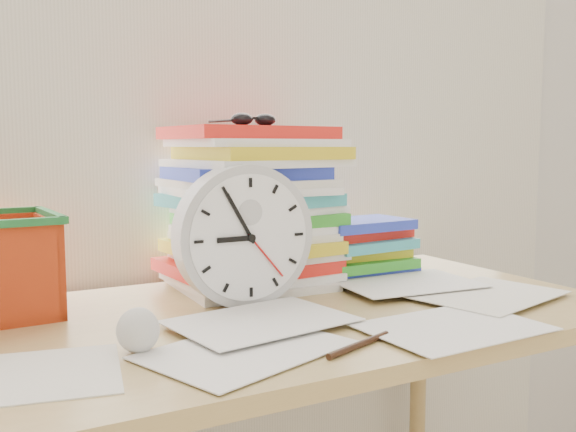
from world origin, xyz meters
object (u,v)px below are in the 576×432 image
clock (244,236)px  paper_stack (255,207)px  desk (257,352)px  book_stack (361,247)px

clock → paper_stack: bearing=57.4°
clock → desk: bearing=-94.8°
paper_stack → clock: 0.19m
paper_stack → book_stack: paper_stack is taller
clock → book_stack: size_ratio=1.02×
paper_stack → desk: bearing=-115.5°
desk → clock: size_ratio=5.11×
desk → clock: bearing=85.2°
desk → paper_stack: 0.35m
paper_stack → clock: (-0.10, -0.16, -0.04)m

